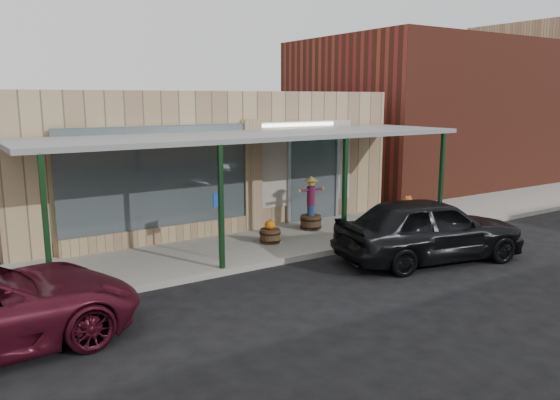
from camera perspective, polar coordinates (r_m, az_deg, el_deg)
ground at (r=12.01m, az=6.52°, el=-8.96°), size 120.00×120.00×0.00m
sidewalk at (r=14.81m, az=-2.37°, el=-4.79°), size 40.00×3.20×0.15m
storefront at (r=18.45m, az=-9.68°, el=4.52°), size 12.00×6.25×4.20m
awning at (r=14.27m, az=-2.38°, el=6.60°), size 12.00×3.00×3.04m
block_buildings_near at (r=20.15m, az=-5.71°, el=9.89°), size 61.00×8.00×8.00m
barrel_scarecrow at (r=16.24m, az=3.24°, el=-1.18°), size 0.97×0.63×1.60m
barrel_pumpkin at (r=14.76m, az=-1.05°, el=-3.60°), size 0.72×0.72×0.66m
handicap_sign at (r=13.24m, az=-6.44°, el=-1.71°), size 0.33×0.13×1.63m
parked_sedan at (r=14.04m, az=15.36°, el=-2.91°), size 5.08×2.87×1.63m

